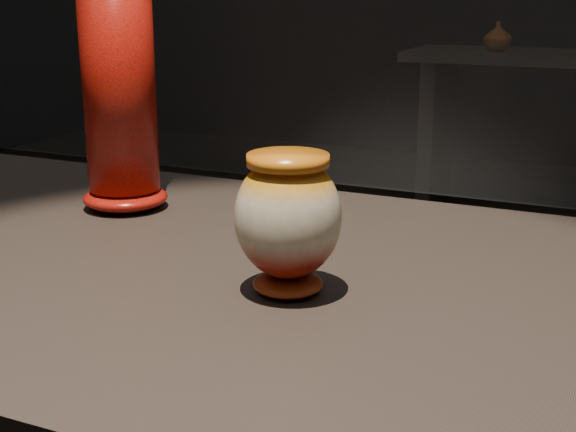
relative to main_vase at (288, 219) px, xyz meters
The scene contains 3 objects.
main_vase is the anchor object (origin of this frame).
tall_vase 0.45m from the main_vase, 149.89° to the left, with size 0.16×0.16×0.41m.
back_vase_left 3.55m from the main_vase, 96.72° to the left, with size 0.14×0.14×0.15m, color #9C4716.
Camera 1 is at (0.51, -0.83, 1.24)m, focal length 50.00 mm.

